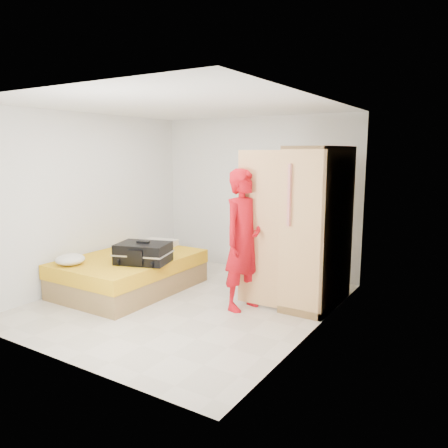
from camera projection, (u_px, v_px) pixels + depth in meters
The scene contains 7 objects.
room at pixel (185, 208), 5.73m from camera, with size 4.00×4.02×2.60m.
bed at pixel (130, 273), 6.46m from camera, with size 1.42×2.02×0.50m.
wardrobe at pixel (313, 231), 5.74m from camera, with size 1.17×1.20×2.10m.
person at pixel (244, 240), 5.60m from camera, with size 0.66×0.44×1.82m, color red.
suitcase at pixel (143, 253), 6.06m from camera, with size 0.84×0.71×0.31m.
round_cushion at pixel (70, 259), 5.96m from camera, with size 0.39×0.39×0.15m, color silver.
pillow at pixel (160, 242), 7.19m from camera, with size 0.54×0.28×0.10m, color silver.
Camera 1 is at (3.44, -4.56, 2.04)m, focal length 35.00 mm.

